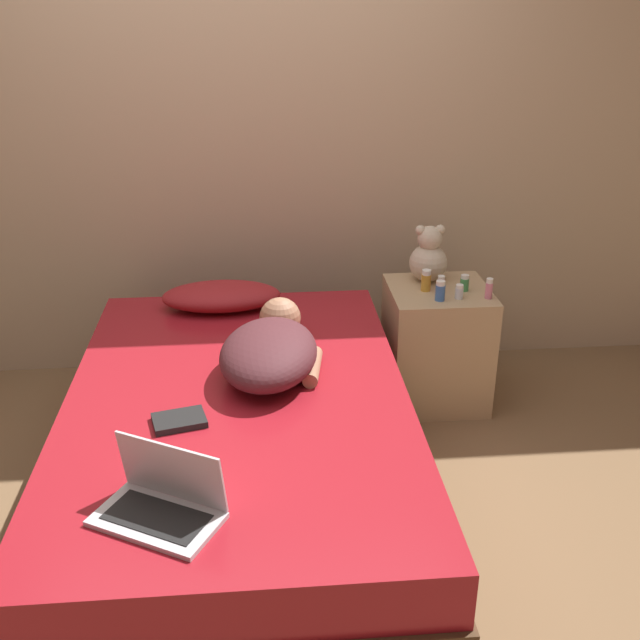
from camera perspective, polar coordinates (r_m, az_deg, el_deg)
name	(u,v)px	position (r m, az deg, el deg)	size (l,w,h in m)	color
ground_plane	(243,505)	(3.12, -5.86, -13.86)	(12.00, 12.00, 0.00)	brown
wall_back	(234,122)	(3.80, -6.60, 14.77)	(8.00, 0.06, 2.60)	tan
bed	(241,452)	(2.97, -6.07, -10.01)	(1.31, 2.04, 0.51)	#4C331E
nightstand	(436,345)	(3.72, 8.83, -1.91)	(0.48, 0.46, 0.59)	tan
pillow	(221,296)	(3.55, -7.52, 1.82)	(0.56, 0.29, 0.12)	maroon
person_lying	(271,349)	(2.95, -3.74, -2.20)	(0.46, 0.74, 0.19)	#4C2328
laptop	(162,501)	(2.26, -11.93, -13.33)	(0.41, 0.35, 0.22)	silver
teddy_bear	(429,257)	(3.65, 8.27, 4.78)	(0.18, 0.18, 0.28)	beige
bottle_pink	(489,289)	(3.52, 12.75, 2.34)	(0.03, 0.03, 0.10)	pink
bottle_amber	(426,281)	(3.55, 8.09, 2.99)	(0.05, 0.05, 0.10)	gold
bottle_clear	(459,292)	(3.49, 10.56, 2.13)	(0.04, 0.04, 0.07)	silver
bottle_green	(465,283)	(3.59, 10.96, 2.79)	(0.04, 0.04, 0.08)	#3D8E4C
bottle_blue	(440,291)	(3.45, 9.15, 2.21)	(0.04, 0.04, 0.10)	#3866B2
bottle_red	(441,284)	(3.56, 9.20, 2.73)	(0.04, 0.04, 0.08)	#B72D2D
book	(179,420)	(2.68, -10.67, -7.52)	(0.21, 0.17, 0.02)	black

